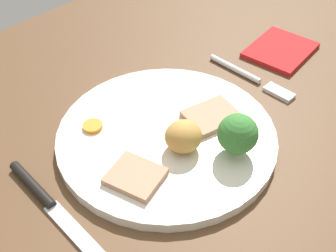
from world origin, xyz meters
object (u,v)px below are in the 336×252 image
at_px(dinner_plate, 168,136).
at_px(meat_slice_under, 135,176).
at_px(broccoli_floret, 238,134).
at_px(roast_potato_left, 183,136).
at_px(fork, 252,78).
at_px(carrot_coin_front, 93,126).
at_px(knife, 48,202).
at_px(meat_slice_main, 212,116).
at_px(folded_napkin, 280,50).

xyz_separation_m(dinner_plate, meat_slice_under, (0.08, 0.03, 0.01)).
bearing_deg(meat_slice_under, broccoli_floret, 153.91).
height_order(roast_potato_left, fork, roast_potato_left).
bearing_deg(fork, carrot_coin_front, -107.40).
height_order(fork, knife, knife).
xyz_separation_m(roast_potato_left, knife, (0.16, -0.06, -0.03)).
bearing_deg(roast_potato_left, knife, -19.56).
bearing_deg(meat_slice_main, carrot_coin_front, -38.83).
height_order(roast_potato_left, knife, roast_potato_left).
bearing_deg(carrot_coin_front, folded_napkin, 169.35).
height_order(meat_slice_main, knife, meat_slice_main).
bearing_deg(meat_slice_under, carrot_coin_front, -100.78).
height_order(meat_slice_under, carrot_coin_front, meat_slice_under).
xyz_separation_m(meat_slice_main, folded_napkin, (-0.22, -0.04, -0.01)).
relative_size(carrot_coin_front, folded_napkin, 0.23).
distance_m(carrot_coin_front, folded_napkin, 0.35).
height_order(meat_slice_main, meat_slice_under, same).
distance_m(roast_potato_left, knife, 0.18).
bearing_deg(knife, carrot_coin_front, 118.01).
bearing_deg(dinner_plate, meat_slice_main, 158.59).
relative_size(roast_potato_left, carrot_coin_front, 1.79).
relative_size(dinner_plate, fork, 1.87).
relative_size(roast_potato_left, knife, 0.25).
height_order(meat_slice_main, carrot_coin_front, meat_slice_main).
xyz_separation_m(roast_potato_left, folded_napkin, (-0.29, -0.05, -0.03)).
bearing_deg(dinner_plate, broccoli_floret, 110.69).
distance_m(dinner_plate, fork, 0.18).
xyz_separation_m(fork, knife, (0.35, -0.03, 0.00)).
xyz_separation_m(meat_slice_under, fork, (-0.27, -0.03, -0.01)).
bearing_deg(folded_napkin, carrot_coin_front, -10.65).
bearing_deg(meat_slice_main, meat_slice_under, 1.95).
bearing_deg(meat_slice_under, dinner_plate, -161.18).
height_order(roast_potato_left, folded_napkin, roast_potato_left).
relative_size(roast_potato_left, fork, 0.30).
bearing_deg(dinner_plate, folded_napkin, -177.63).
distance_m(meat_slice_under, carrot_coin_front, 0.11).
bearing_deg(carrot_coin_front, meat_slice_main, 141.17).
bearing_deg(dinner_plate, knife, -7.90).
xyz_separation_m(meat_slice_main, meat_slice_under, (0.14, 0.00, 0.00)).
relative_size(dinner_plate, roast_potato_left, 6.21).
bearing_deg(meat_slice_main, folded_napkin, -170.90).
height_order(dinner_plate, meat_slice_main, meat_slice_main).
bearing_deg(knife, roast_potato_left, 72.67).
relative_size(meat_slice_main, roast_potato_left, 1.48).
bearing_deg(broccoli_floret, folded_napkin, -158.64).
relative_size(fork, folded_napkin, 1.39).
bearing_deg(carrot_coin_front, dinner_plate, 129.93).
distance_m(meat_slice_main, broccoli_floret, 0.07).
xyz_separation_m(broccoli_floret, fork, (-0.15, -0.08, -0.04)).
height_order(carrot_coin_front, knife, carrot_coin_front).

